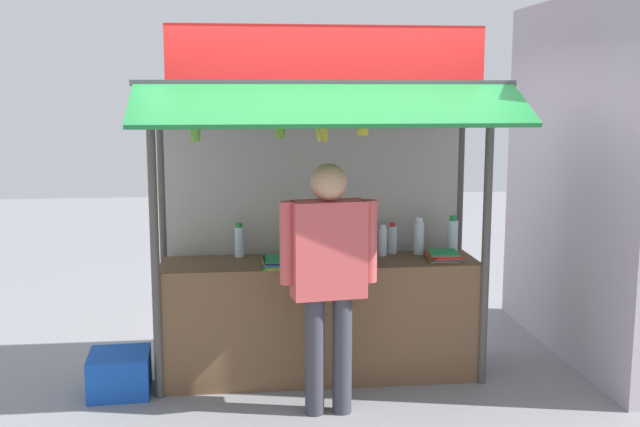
% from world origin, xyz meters
% --- Properties ---
extents(ground_plane, '(20.00, 20.00, 0.00)m').
position_xyz_m(ground_plane, '(0.00, 0.00, 0.00)').
color(ground_plane, gray).
extents(stall_counter, '(2.30, 0.55, 0.87)m').
position_xyz_m(stall_counter, '(0.00, 0.00, 0.44)').
color(stall_counter, brown).
rests_on(stall_counter, ground).
extents(stall_structure, '(2.50, 1.40, 2.52)m').
position_xyz_m(stall_structure, '(0.00, 0.08, 1.51)').
color(stall_structure, '#4C4742').
rests_on(stall_structure, ground).
extents(water_bottle_back_left, '(0.07, 0.07, 0.25)m').
position_xyz_m(water_bottle_back_left, '(-0.58, 0.21, 0.99)').
color(water_bottle_back_left, silver).
rests_on(water_bottle_back_left, stall_counter).
extents(water_bottle_rear_center, '(0.07, 0.07, 0.23)m').
position_xyz_m(water_bottle_rear_center, '(0.49, 0.13, 0.98)').
color(water_bottle_rear_center, silver).
rests_on(water_bottle_rear_center, stall_counter).
extents(water_bottle_mid_right, '(0.08, 0.08, 0.28)m').
position_xyz_m(water_bottle_mid_right, '(0.77, 0.15, 1.01)').
color(water_bottle_mid_right, silver).
rests_on(water_bottle_mid_right, stall_counter).
extents(water_bottle_far_right, '(0.08, 0.08, 0.29)m').
position_xyz_m(water_bottle_far_right, '(1.03, 0.15, 1.01)').
color(water_bottle_far_right, silver).
rests_on(water_bottle_far_right, stall_counter).
extents(water_bottle_front_right, '(0.07, 0.07, 0.24)m').
position_xyz_m(water_bottle_front_right, '(0.58, 0.21, 0.98)').
color(water_bottle_front_right, silver).
rests_on(water_bottle_front_right, stall_counter).
extents(water_bottle_back_right, '(0.08, 0.08, 0.30)m').
position_xyz_m(water_bottle_back_right, '(0.19, 0.01, 1.02)').
color(water_bottle_back_right, silver).
rests_on(water_bottle_back_right, stall_counter).
extents(magazine_stack_right, '(0.25, 0.29, 0.05)m').
position_xyz_m(magazine_stack_right, '(0.91, -0.04, 0.90)').
color(magazine_stack_right, yellow).
rests_on(magazine_stack_right, stall_counter).
extents(magazine_stack_left, '(0.22, 0.31, 0.08)m').
position_xyz_m(magazine_stack_left, '(0.05, -0.21, 0.91)').
color(magazine_stack_left, yellow).
rests_on(magazine_stack_left, stall_counter).
extents(magazine_stack_center, '(0.27, 0.31, 0.06)m').
position_xyz_m(magazine_stack_center, '(-0.29, -0.14, 0.90)').
color(magazine_stack_center, green).
rests_on(magazine_stack_center, stall_counter).
extents(banana_bunch_rightmost, '(0.10, 0.10, 0.24)m').
position_xyz_m(banana_bunch_rightmost, '(0.24, -0.38, 1.87)').
color(banana_bunch_rightmost, '#332D23').
extents(banana_bunch_leftmost, '(0.09, 0.09, 0.27)m').
position_xyz_m(banana_bunch_leftmost, '(-0.86, -0.38, 1.84)').
color(banana_bunch_leftmost, '#332D23').
extents(banana_bunch_inner_left, '(0.12, 0.12, 0.27)m').
position_xyz_m(banana_bunch_inner_left, '(-0.03, -0.38, 1.85)').
color(banana_bunch_inner_left, '#332D23').
extents(banana_bunch_inner_right, '(0.10, 0.09, 0.25)m').
position_xyz_m(banana_bunch_inner_right, '(-0.31, -0.38, 1.85)').
color(banana_bunch_inner_right, '#332D23').
extents(vendor_person, '(0.63, 0.25, 1.65)m').
position_xyz_m(vendor_person, '(-0.02, -0.67, 0.99)').
color(vendor_person, '#383842').
rests_on(vendor_person, ground).
extents(plastic_crate, '(0.44, 0.44, 0.29)m').
position_xyz_m(plastic_crate, '(-1.43, -0.17, 0.15)').
color(plastic_crate, '#194CB2').
rests_on(plastic_crate, ground).
extents(neighbour_wall, '(0.20, 2.40, 2.82)m').
position_xyz_m(neighbour_wall, '(2.05, 0.30, 1.41)').
color(neighbour_wall, '#B5A8B7').
rests_on(neighbour_wall, ground).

